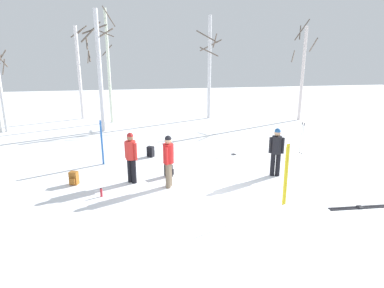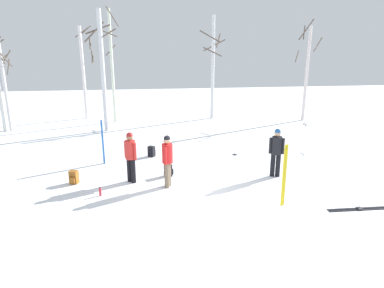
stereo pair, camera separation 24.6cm
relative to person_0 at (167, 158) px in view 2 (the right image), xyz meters
The scene contains 19 objects.
ground_plane 1.88m from the person_0, 46.36° to the right, with size 60.00×60.00×0.00m, color white.
person_0 is the anchor object (origin of this frame).
person_1 3.80m from the person_0, ahead, with size 0.50×0.34×1.72m.
person_2 1.31m from the person_0, 153.60° to the left, with size 0.40×0.39×1.72m.
ski_pair_planted_0 3.52m from the person_0, 130.41° to the left, with size 0.09×0.13×1.74m.
ski_pair_planted_1 3.62m from the person_0, 30.93° to the right, with size 0.14×0.06×1.81m.
ski_pair_lying_0 5.72m from the person_0, 25.52° to the right, with size 1.72×0.26×0.05m.
ski_pair_lying_1 4.31m from the person_0, 43.81° to the left, with size 1.63×0.81×0.05m.
ski_poles_0 6.37m from the person_0, 22.69° to the left, with size 0.07×0.27×1.39m.
backpack_0 3.41m from the person_0, 97.03° to the left, with size 0.34×0.34×0.44m.
backpack_1 3.24m from the person_0, 166.39° to the left, with size 0.31×0.33×0.44m.
backpack_2 1.22m from the person_0, 84.35° to the left, with size 0.34×0.32×0.44m.
water_bottle_0 2.29m from the person_0, 169.12° to the right, with size 0.07×0.07×0.28m.
birch_tree_1 12.21m from the person_0, 130.84° to the left, with size 1.33×0.91×5.40m.
birch_tree_2 13.08m from the person_0, 109.32° to the left, with size 1.19×1.26×5.79m.
birch_tree_3 9.14m from the person_0, 107.92° to the left, with size 1.70×1.48×6.32m.
birch_tree_4 11.15m from the person_0, 102.56° to the left, with size 0.95×0.92×6.66m.
birch_tree_5 11.80m from the person_0, 70.80° to the left, with size 1.83×1.85×6.37m.
birch_tree_6 13.44m from the person_0, 45.20° to the left, with size 1.53×1.51×6.14m.
Camera 2 is at (-1.86, -8.83, 4.25)m, focal length 30.97 mm.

